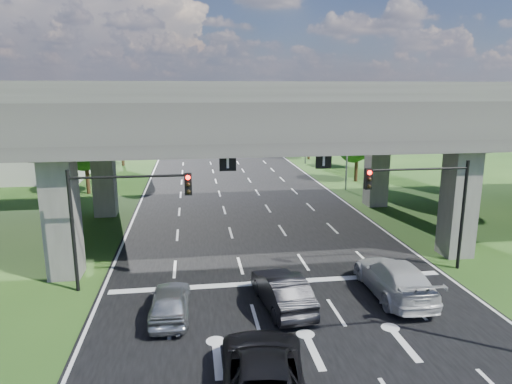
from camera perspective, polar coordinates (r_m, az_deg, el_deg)
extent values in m
plane|color=#1E3E14|center=(20.64, 5.05, -15.14)|extent=(160.00, 160.00, 0.00)
cube|color=black|center=(29.67, 0.65, -6.16)|extent=(18.00, 120.00, 0.03)
cube|color=#373432|center=(30.08, 0.10, 9.65)|extent=(80.00, 15.00, 2.00)
cube|color=#5B5954|center=(22.89, 2.77, 12.40)|extent=(80.00, 0.50, 1.00)
cube|color=#5B5954|center=(37.23, -1.54, 12.56)|extent=(80.00, 0.50, 1.00)
cube|color=#5B5954|center=(25.41, -23.16, -2.27)|extent=(1.60, 1.60, 7.00)
cube|color=#5B5954|center=(36.86, -18.51, 2.53)|extent=(1.60, 1.60, 7.00)
cube|color=#5B5954|center=(28.90, 24.08, -0.62)|extent=(1.60, 1.60, 7.00)
cube|color=#5B5954|center=(39.35, 14.88, 3.37)|extent=(1.60, 1.60, 7.00)
cube|color=black|center=(23.09, -3.56, 3.67)|extent=(0.85, 0.06, 0.85)
cube|color=black|center=(24.01, 8.45, 3.91)|extent=(0.85, 0.06, 0.85)
cylinder|color=black|center=(26.85, 24.41, -2.72)|extent=(0.18, 0.18, 6.00)
cylinder|color=black|center=(24.94, 19.61, 2.70)|extent=(5.50, 0.12, 0.12)
cube|color=black|center=(23.70, 13.84, 1.60)|extent=(0.35, 0.28, 1.05)
sphere|color=#FF0C05|center=(23.49, 14.03, 2.36)|extent=(0.22, 0.22, 0.22)
cylinder|color=black|center=(23.42, -21.91, -4.66)|extent=(0.18, 0.18, 6.00)
cylinder|color=black|center=(22.30, -15.59, 1.85)|extent=(5.50, 0.12, 0.12)
cube|color=black|center=(22.00, -8.48, 0.98)|extent=(0.35, 0.28, 1.05)
sphere|color=#FF0C05|center=(21.78, -8.51, 1.80)|extent=(0.22, 0.22, 0.22)
cylinder|color=gray|center=(44.52, 11.40, 6.55)|extent=(0.16, 0.16, 10.00)
cylinder|color=gray|center=(43.80, 9.78, 12.68)|extent=(3.00, 0.10, 0.10)
cube|color=gray|center=(43.37, 7.84, 12.61)|extent=(0.60, 0.25, 0.18)
cylinder|color=gray|center=(59.78, 6.28, 8.26)|extent=(0.16, 0.16, 10.00)
cylinder|color=gray|center=(59.24, 4.95, 12.80)|extent=(3.00, 0.10, 0.10)
cube|color=gray|center=(58.92, 3.49, 12.72)|extent=(0.60, 0.25, 0.18)
cylinder|color=black|center=(45.50, -20.32, 1.86)|extent=(0.36, 0.36, 3.30)
sphere|color=#155117|center=(45.06, -20.62, 5.61)|extent=(4.50, 4.50, 4.50)
sphere|color=#155117|center=(44.56, -20.33, 7.31)|extent=(3.60, 3.60, 3.60)
sphere|color=#155117|center=(45.63, -20.80, 4.53)|extent=(3.30, 3.30, 3.30)
cylinder|color=black|center=(53.89, -21.70, 3.11)|extent=(0.36, 0.36, 2.86)
sphere|color=#155117|center=(53.56, -21.93, 5.85)|extent=(3.90, 3.90, 3.90)
sphere|color=#155117|center=(53.06, -21.69, 7.09)|extent=(3.12, 3.12, 3.12)
sphere|color=#155117|center=(54.10, -22.08, 5.07)|extent=(2.86, 2.86, 2.86)
cylinder|color=black|center=(60.87, -16.35, 4.83)|extent=(0.36, 0.36, 3.52)
sphere|color=#155117|center=(60.54, -16.54, 7.83)|extent=(4.80, 4.80, 4.80)
sphere|color=#155117|center=(60.09, -16.29, 9.19)|extent=(3.84, 3.84, 3.84)
sphere|color=#155117|center=(61.06, -16.71, 6.95)|extent=(3.52, 3.52, 3.52)
cylinder|color=black|center=(49.56, 12.42, 3.08)|extent=(0.36, 0.36, 3.08)
sphere|color=#155117|center=(49.18, 12.58, 6.29)|extent=(4.20, 4.20, 4.20)
sphere|color=#155117|center=(48.93, 13.22, 7.71)|extent=(3.36, 3.36, 3.36)
sphere|color=#155117|center=(49.55, 12.05, 5.39)|extent=(3.08, 3.08, 3.08)
cylinder|color=black|center=(58.02, 12.46, 4.35)|extent=(0.36, 0.36, 2.86)
sphere|color=#155117|center=(57.71, 12.58, 6.90)|extent=(3.90, 3.90, 3.90)
sphere|color=#155117|center=(57.47, 13.12, 8.03)|extent=(3.12, 3.12, 3.12)
sphere|color=#155117|center=(58.06, 12.13, 6.18)|extent=(2.86, 2.86, 2.86)
cylinder|color=black|center=(64.35, 6.62, 5.57)|extent=(0.36, 0.36, 3.30)
sphere|color=#155117|center=(64.04, 6.69, 8.23)|extent=(4.50, 4.50, 4.50)
sphere|color=#155117|center=(63.76, 7.15, 9.42)|extent=(3.60, 3.60, 3.60)
sphere|color=#155117|center=(64.43, 6.32, 7.47)|extent=(3.30, 3.30, 3.30)
imported|color=#A9ADB1|center=(20.43, -10.67, -13.30)|extent=(1.81, 4.24, 1.43)
imported|color=black|center=(20.90, 3.28, -12.21)|extent=(2.26, 5.00, 1.59)
imported|color=#B5B5B5|center=(22.97, 16.89, -10.25)|extent=(2.46, 5.88, 1.70)
imported|color=black|center=(15.51, 0.90, -21.79)|extent=(3.38, 6.15, 1.63)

